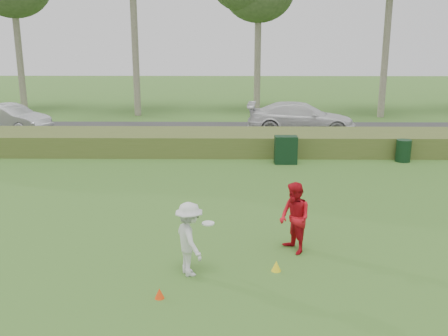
{
  "coord_description": "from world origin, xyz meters",
  "views": [
    {
      "loc": [
        0.19,
        -10.05,
        4.94
      ],
      "look_at": [
        0.0,
        4.0,
        1.3
      ],
      "focal_mm": 40.0,
      "sensor_mm": 36.0,
      "label": 1
    }
  ],
  "objects_px": {
    "cone_orange": "(159,293)",
    "car_right": "(301,118)",
    "utility_cabinet": "(286,150)",
    "car_mid": "(9,118)",
    "player_white": "(190,239)",
    "player_red": "(295,218)",
    "trash_bin": "(403,151)",
    "cone_yellow": "(276,266)"
  },
  "relations": [
    {
      "from": "player_white",
      "to": "car_right",
      "type": "bearing_deg",
      "value": -40.64
    },
    {
      "from": "utility_cabinet",
      "to": "car_mid",
      "type": "bearing_deg",
      "value": 154.54
    },
    {
      "from": "car_mid",
      "to": "car_right",
      "type": "distance_m",
      "value": 15.63
    },
    {
      "from": "player_white",
      "to": "utility_cabinet",
      "type": "bearing_deg",
      "value": -42.31
    },
    {
      "from": "player_red",
      "to": "trash_bin",
      "type": "height_order",
      "value": "player_red"
    },
    {
      "from": "cone_orange",
      "to": "car_mid",
      "type": "bearing_deg",
      "value": 120.88
    },
    {
      "from": "cone_orange",
      "to": "car_mid",
      "type": "relative_size",
      "value": 0.05
    },
    {
      "from": "utility_cabinet",
      "to": "car_mid",
      "type": "height_order",
      "value": "car_mid"
    },
    {
      "from": "player_white",
      "to": "player_red",
      "type": "relative_size",
      "value": 0.95
    },
    {
      "from": "player_white",
      "to": "utility_cabinet",
      "type": "height_order",
      "value": "player_white"
    },
    {
      "from": "cone_yellow",
      "to": "car_right",
      "type": "height_order",
      "value": "car_right"
    },
    {
      "from": "cone_yellow",
      "to": "utility_cabinet",
      "type": "relative_size",
      "value": 0.21
    },
    {
      "from": "player_white",
      "to": "utility_cabinet",
      "type": "distance_m",
      "value": 10.47
    },
    {
      "from": "player_white",
      "to": "cone_orange",
      "type": "distance_m",
      "value": 1.37
    },
    {
      "from": "car_mid",
      "to": "player_red",
      "type": "bearing_deg",
      "value": -119.53
    },
    {
      "from": "player_red",
      "to": "cone_yellow",
      "type": "bearing_deg",
      "value": -50.84
    },
    {
      "from": "player_white",
      "to": "trash_bin",
      "type": "height_order",
      "value": "player_white"
    },
    {
      "from": "utility_cabinet",
      "to": "car_mid",
      "type": "relative_size",
      "value": 0.25
    },
    {
      "from": "cone_orange",
      "to": "car_right",
      "type": "height_order",
      "value": "car_right"
    },
    {
      "from": "car_right",
      "to": "utility_cabinet",
      "type": "bearing_deg",
      "value": 172.55
    },
    {
      "from": "player_white",
      "to": "car_mid",
      "type": "relative_size",
      "value": 0.35
    },
    {
      "from": "car_mid",
      "to": "cone_yellow",
      "type": "bearing_deg",
      "value": -122.46
    },
    {
      "from": "trash_bin",
      "to": "player_white",
      "type": "bearing_deg",
      "value": -127.75
    },
    {
      "from": "trash_bin",
      "to": "cone_orange",
      "type": "bearing_deg",
      "value": -126.81
    },
    {
      "from": "cone_orange",
      "to": "car_right",
      "type": "xyz_separation_m",
      "value": [
        5.12,
        17.47,
        0.78
      ]
    },
    {
      "from": "player_white",
      "to": "player_red",
      "type": "distance_m",
      "value": 2.67
    },
    {
      "from": "player_red",
      "to": "car_mid",
      "type": "xyz_separation_m",
      "value": [
        -13.41,
        15.32,
        -0.04
      ]
    },
    {
      "from": "utility_cabinet",
      "to": "trash_bin",
      "type": "relative_size",
      "value": 1.24
    },
    {
      "from": "player_white",
      "to": "player_red",
      "type": "height_order",
      "value": "player_red"
    },
    {
      "from": "utility_cabinet",
      "to": "player_red",
      "type": "bearing_deg",
      "value": -95.47
    },
    {
      "from": "cone_orange",
      "to": "utility_cabinet",
      "type": "xyz_separation_m",
      "value": [
        3.64,
        11.04,
        0.46
      ]
    },
    {
      "from": "cone_orange",
      "to": "car_mid",
      "type": "distance_m",
      "value": 20.49
    },
    {
      "from": "cone_yellow",
      "to": "utility_cabinet",
      "type": "height_order",
      "value": "utility_cabinet"
    },
    {
      "from": "trash_bin",
      "to": "car_mid",
      "type": "xyz_separation_m",
      "value": [
        -19.06,
        6.15,
        0.36
      ]
    },
    {
      "from": "cone_yellow",
      "to": "utility_cabinet",
      "type": "bearing_deg",
      "value": 82.8
    },
    {
      "from": "cone_orange",
      "to": "utility_cabinet",
      "type": "relative_size",
      "value": 0.19
    },
    {
      "from": "player_red",
      "to": "car_right",
      "type": "xyz_separation_m",
      "value": [
        2.22,
        15.21,
        0.03
      ]
    },
    {
      "from": "cone_yellow",
      "to": "cone_orange",
      "type": "bearing_deg",
      "value": -153.0
    },
    {
      "from": "cone_orange",
      "to": "car_right",
      "type": "distance_m",
      "value": 18.22
    },
    {
      "from": "player_red",
      "to": "car_right",
      "type": "bearing_deg",
      "value": 146.84
    },
    {
      "from": "utility_cabinet",
      "to": "car_right",
      "type": "bearing_deg",
      "value": 76.3
    },
    {
      "from": "cone_yellow",
      "to": "car_right",
      "type": "distance_m",
      "value": 16.49
    }
  ]
}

